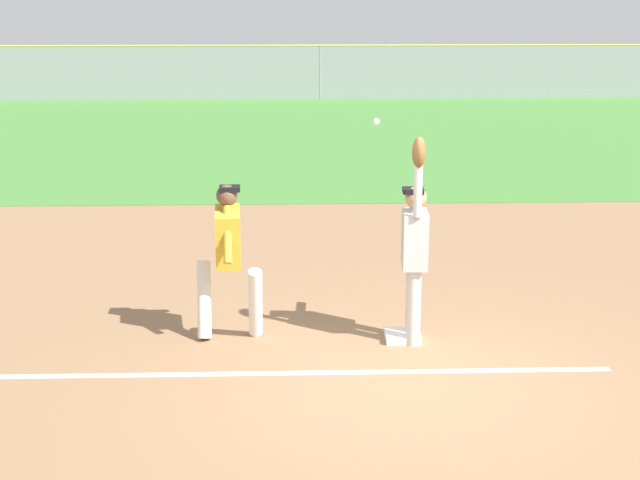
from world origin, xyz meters
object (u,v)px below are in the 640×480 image
at_px(runner, 228,251).
at_px(first_base, 402,336).
at_px(parked_car_black, 211,75).
at_px(parked_car_silver, 514,74).
at_px(fielder, 415,243).
at_px(parked_car_red, 55,74).
at_px(baseball, 376,122).
at_px(parked_car_tan, 360,74).

bearing_deg(runner, first_base, -6.11).
height_order(runner, parked_car_black, runner).
distance_m(first_base, parked_car_silver, 27.10).
bearing_deg(first_base, fielder, -35.82).
bearing_deg(parked_car_silver, parked_car_red, 172.42).
xyz_separation_m(first_base, fielder, (0.10, -0.07, 1.08)).
bearing_deg(baseball, parked_car_red, 110.49).
xyz_separation_m(baseball, parked_car_black, (-3.88, 25.70, -1.69)).
height_order(runner, parked_car_red, runner).
bearing_deg(parked_car_black, parked_car_red, 168.17).
bearing_deg(parked_car_red, baseball, -69.53).
height_order(fielder, parked_car_red, fielder).
bearing_deg(baseball, parked_car_black, 98.58).
distance_m(parked_car_black, parked_car_silver, 11.54).
height_order(parked_car_red, parked_car_silver, same).
xyz_separation_m(parked_car_tan, parked_car_silver, (5.87, -0.29, 0.00)).
relative_size(parked_car_black, parked_car_silver, 1.00).
bearing_deg(parked_car_red, parked_car_silver, -1.86).
distance_m(parked_car_red, parked_car_tan, 11.66).
xyz_separation_m(baseball, parked_car_tan, (1.79, 26.14, -1.69)).
height_order(baseball, parked_car_black, baseball).
height_order(baseball, parked_car_silver, baseball).
relative_size(parked_car_tan, parked_car_silver, 1.00).
bearing_deg(parked_car_tan, parked_car_black, -170.57).
relative_size(first_base, parked_car_tan, 0.08).
relative_size(fielder, parked_car_black, 0.50).
bearing_deg(runner, parked_car_tan, 79.99).
relative_size(first_base, parked_car_black, 0.08).
relative_size(runner, parked_car_silver, 0.38).
distance_m(fielder, parked_car_black, 26.35).
bearing_deg(parked_car_tan, parked_car_silver, 2.18).
xyz_separation_m(fielder, runner, (-1.99, 0.18, -0.12)).
height_order(runner, baseball, baseball).
bearing_deg(parked_car_red, runner, -72.68).
bearing_deg(parked_car_tan, first_base, -88.23).
xyz_separation_m(parked_car_red, parked_car_tan, (11.66, -0.27, 0.00)).
distance_m(baseball, parked_car_silver, 27.01).
relative_size(first_base, parked_car_red, 0.09).
bearing_deg(first_base, parked_car_black, 99.16).
relative_size(runner, parked_car_red, 0.39).
bearing_deg(baseball, first_base, -37.07).
bearing_deg(first_base, runner, 176.58).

